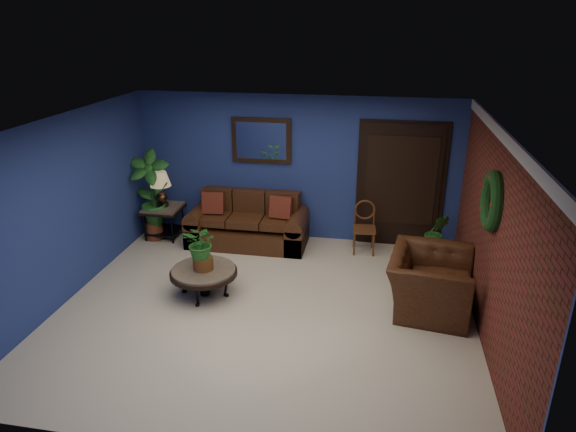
% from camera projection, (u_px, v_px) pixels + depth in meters
% --- Properties ---
extents(floor, '(5.50, 5.50, 0.00)m').
position_uv_depth(floor, '(266.00, 309.00, 6.92)').
color(floor, beige).
rests_on(floor, ground).
extents(wall_back, '(5.50, 0.04, 2.50)m').
position_uv_depth(wall_back, '(297.00, 169.00, 8.75)').
color(wall_back, navy).
rests_on(wall_back, ground).
extents(wall_left, '(0.04, 5.00, 2.50)m').
position_uv_depth(wall_left, '(66.00, 209.00, 6.92)').
color(wall_left, navy).
rests_on(wall_left, ground).
extents(wall_right_brick, '(0.04, 5.00, 2.50)m').
position_uv_depth(wall_right_brick, '(493.00, 239.00, 6.00)').
color(wall_right_brick, maroon).
rests_on(wall_right_brick, ground).
extents(ceiling, '(5.50, 5.00, 0.02)m').
position_uv_depth(ceiling, '(262.00, 124.00, 6.01)').
color(ceiling, white).
rests_on(ceiling, wall_back).
extents(crown_molding, '(0.03, 5.00, 0.14)m').
position_uv_depth(crown_molding, '(506.00, 140.00, 5.58)').
color(crown_molding, white).
rests_on(crown_molding, wall_right_brick).
extents(wall_mirror, '(1.02, 0.06, 0.77)m').
position_uv_depth(wall_mirror, '(261.00, 141.00, 8.65)').
color(wall_mirror, '#452C19').
rests_on(wall_mirror, wall_back).
extents(closet_door, '(1.44, 0.06, 2.18)m').
position_uv_depth(closet_door, '(400.00, 186.00, 8.51)').
color(closet_door, black).
rests_on(closet_door, wall_back).
extents(wreath, '(0.16, 0.72, 0.72)m').
position_uv_depth(wreath, '(492.00, 201.00, 5.90)').
color(wreath, black).
rests_on(wreath, wall_right_brick).
extents(sofa, '(2.01, 0.87, 0.91)m').
position_uv_depth(sofa, '(249.00, 226.00, 8.84)').
color(sofa, '#492614').
rests_on(sofa, ground).
extents(coffee_table, '(0.94, 0.94, 0.40)m').
position_uv_depth(coffee_table, '(204.00, 273.00, 7.15)').
color(coffee_table, '#4C4842').
rests_on(coffee_table, ground).
extents(end_table, '(0.64, 0.64, 0.58)m').
position_uv_depth(end_table, '(163.00, 213.00, 9.02)').
color(end_table, '#4C4842').
rests_on(end_table, ground).
extents(table_lamp, '(0.36, 0.36, 0.60)m').
position_uv_depth(table_lamp, '(161.00, 185.00, 8.83)').
color(table_lamp, '#452C19').
rests_on(table_lamp, end_table).
extents(side_chair, '(0.39, 0.39, 0.86)m').
position_uv_depth(side_chair, '(364.00, 223.00, 8.48)').
color(side_chair, brown).
rests_on(side_chair, ground).
extents(armchair, '(1.22, 1.35, 0.78)m').
position_uv_depth(armchair, '(430.00, 282.00, 6.80)').
color(armchair, '#492614').
rests_on(armchair, ground).
extents(coffee_plant, '(0.56, 0.51, 0.66)m').
position_uv_depth(coffee_plant, '(202.00, 245.00, 7.00)').
color(coffee_plant, brown).
rests_on(coffee_plant, coffee_table).
extents(floor_plant, '(0.38, 0.31, 0.81)m').
position_uv_depth(floor_plant, '(436.00, 236.00, 8.16)').
color(floor_plant, brown).
rests_on(floor_plant, ground).
extents(tall_plant, '(0.76, 0.56, 1.59)m').
position_uv_depth(tall_plant, '(151.00, 192.00, 8.80)').
color(tall_plant, brown).
rests_on(tall_plant, ground).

